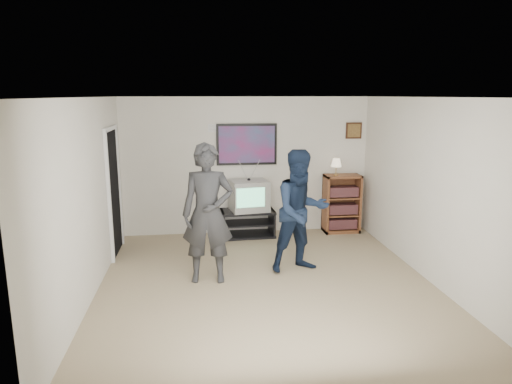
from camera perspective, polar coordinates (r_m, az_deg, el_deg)
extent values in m
cube|color=#846B54|center=(6.32, 1.37, -11.54)|extent=(4.50, 5.00, 0.01)
cube|color=white|center=(5.79, 1.50, 11.76)|extent=(4.50, 5.00, 0.01)
cube|color=silver|center=(8.37, -1.17, 3.26)|extent=(4.50, 0.01, 2.50)
cube|color=silver|center=(6.02, -20.25, -0.97)|extent=(0.01, 5.00, 2.50)
cube|color=silver|center=(6.65, 20.97, 0.16)|extent=(0.01, 5.00, 2.50)
cube|color=black|center=(8.26, -1.08, -2.42)|extent=(0.99, 0.58, 0.04)
cube|color=black|center=(8.39, -1.07, -5.36)|extent=(0.99, 0.58, 0.04)
cube|color=black|center=(8.29, -4.20, -4.00)|extent=(0.06, 0.52, 0.48)
cube|color=black|center=(8.38, 2.02, -3.79)|extent=(0.06, 0.52, 0.48)
imported|color=#29292B|center=(6.20, -6.05, -2.70)|extent=(0.74, 0.52, 1.91)
imported|color=#121D33|center=(6.59, 5.65, -2.41)|extent=(1.00, 0.86, 1.78)
cube|color=white|center=(6.37, -5.90, 0.30)|extent=(0.08, 0.12, 0.03)
cube|color=white|center=(6.74, 5.24, -0.32)|extent=(0.08, 0.11, 0.03)
cube|color=black|center=(8.29, -1.16, 5.97)|extent=(1.10, 0.03, 0.75)
cube|color=white|center=(8.23, -5.02, 7.97)|extent=(0.28, 0.02, 0.14)
cube|color=#311D0F|center=(8.72, 12.12, 7.52)|extent=(0.30, 0.03, 0.30)
cube|color=black|center=(7.60, -17.39, -0.11)|extent=(0.03, 0.85, 2.00)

